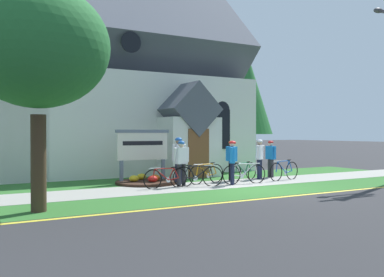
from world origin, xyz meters
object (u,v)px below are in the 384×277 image
(cyclist_in_red_jersey, at_px, (232,158))
(cyclist_in_orange_jersey, at_px, (260,156))
(cyclist_in_green_jersey, at_px, (181,160))
(bicycle_black, at_px, (244,174))
(bicycle_silver, at_px, (244,171))
(cyclist_in_white_jersey, at_px, (232,159))
(bicycle_red, at_px, (207,174))
(bicycle_white, at_px, (166,178))
(bicycle_blue, at_px, (198,176))
(bicycle_green, at_px, (284,171))
(roadside_conifer, at_px, (244,89))
(cyclist_in_yellow_jersey, at_px, (271,156))
(church_sign, at_px, (143,147))
(cyclist_in_blue_jersey, at_px, (179,157))
(verge_sapling, at_px, (38,48))

(cyclist_in_red_jersey, bearing_deg, cyclist_in_orange_jersey, 2.44)
(cyclist_in_green_jersey, height_order, cyclist_in_red_jersey, cyclist_in_green_jersey)
(bicycle_black, bearing_deg, bicycle_silver, 54.50)
(bicycle_black, height_order, cyclist_in_white_jersey, cyclist_in_white_jersey)
(bicycle_red, xyz_separation_m, bicycle_white, (-1.93, -0.46, -0.02))
(bicycle_white, relative_size, cyclist_in_red_jersey, 1.07)
(bicycle_blue, height_order, bicycle_white, bicycle_blue)
(bicycle_silver, height_order, bicycle_black, bicycle_black)
(bicycle_green, bearing_deg, roadside_conifer, 64.48)
(bicycle_green, bearing_deg, cyclist_in_yellow_jersey, 79.00)
(bicycle_red, distance_m, roadside_conifer, 10.92)
(bicycle_black, distance_m, cyclist_in_white_jersey, 0.80)
(bicycle_silver, relative_size, cyclist_in_yellow_jersey, 1.07)
(church_sign, distance_m, cyclist_in_orange_jersey, 4.91)
(bicycle_black, xyz_separation_m, bicycle_blue, (-1.93, 0.14, 0.00))
(cyclist_in_green_jersey, relative_size, cyclist_in_blue_jersey, 0.93)
(bicycle_green, relative_size, cyclist_in_green_jersey, 1.06)
(bicycle_red, height_order, cyclist_in_orange_jersey, cyclist_in_orange_jersey)
(church_sign, relative_size, verge_sapling, 0.39)
(cyclist_in_yellow_jersey, bearing_deg, cyclist_in_blue_jersey, -177.52)
(bicycle_silver, xyz_separation_m, bicycle_black, (-0.72, -1.00, 0.01))
(cyclist_in_red_jersey, relative_size, roadside_conifer, 0.22)
(cyclist_in_blue_jersey, height_order, verge_sapling, verge_sapling)
(bicycle_white, bearing_deg, cyclist_in_yellow_jersey, 9.86)
(bicycle_white, height_order, roadside_conifer, roadside_conifer)
(bicycle_black, height_order, roadside_conifer, roadside_conifer)
(bicycle_silver, xyz_separation_m, cyclist_in_blue_jersey, (-2.93, 0.09, 0.67))
(verge_sapling, bearing_deg, bicycle_green, 13.09)
(bicycle_blue, height_order, cyclist_in_blue_jersey, cyclist_in_blue_jersey)
(bicycle_green, relative_size, bicycle_black, 0.98)
(bicycle_silver, relative_size, cyclist_in_red_jersey, 1.05)
(cyclist_in_yellow_jersey, bearing_deg, bicycle_red, -172.03)
(church_sign, height_order, cyclist_in_yellow_jersey, church_sign)
(bicycle_silver, height_order, cyclist_in_orange_jersey, cyclist_in_orange_jersey)
(bicycle_green, bearing_deg, bicycle_black, -174.97)
(church_sign, xyz_separation_m, verge_sapling, (-4.55, -4.37, 2.63))
(bicycle_red, xyz_separation_m, cyclist_in_orange_jersey, (2.73, 0.25, 0.58))
(bicycle_white, xyz_separation_m, roadside_conifer, (8.98, 7.66, 4.25))
(cyclist_in_red_jersey, relative_size, cyclist_in_blue_jersey, 0.92)
(bicycle_silver, relative_size, cyclist_in_green_jersey, 1.03)
(bicycle_red, distance_m, cyclist_in_white_jersey, 1.18)
(bicycle_green, xyz_separation_m, bicycle_white, (-5.25, 0.16, -0.03))
(bicycle_silver, bearing_deg, roadside_conifer, 53.57)
(bicycle_black, relative_size, cyclist_in_red_jersey, 1.10)
(bicycle_green, distance_m, bicycle_black, 2.16)
(bicycle_black, relative_size, verge_sapling, 0.32)
(cyclist_in_green_jersey, relative_size, roadside_conifer, 0.22)
(bicycle_blue, bearing_deg, cyclist_in_green_jersey, 143.24)
(cyclist_in_red_jersey, bearing_deg, bicycle_red, -171.65)
(bicycle_silver, xyz_separation_m, bicycle_white, (-3.81, -0.66, -0.01))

